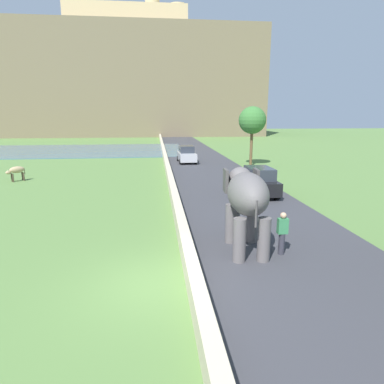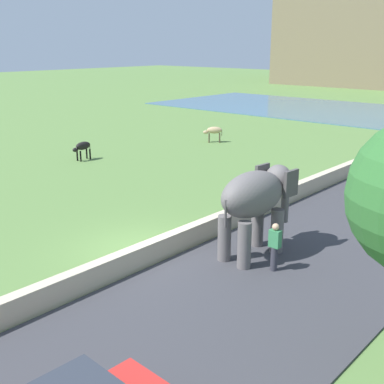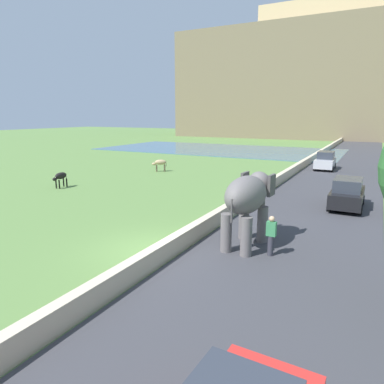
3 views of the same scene
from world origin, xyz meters
The scene contains 12 objects.
ground_plane centered at (0.00, 0.00, 0.00)m, with size 220.00×220.00×0.00m, color #567A3D.
road_surface centered at (5.00, 20.00, 0.03)m, with size 7.00×120.00×0.06m, color #38383D.
barrier_wall centered at (1.20, 18.00, 0.37)m, with size 0.40×110.00×0.74m, color beige.
lake centered at (-14.00, 39.35, 0.04)m, with size 36.00×18.00×0.08m, color #426B84.
hill_distant centered at (-6.00, 80.65, 12.36)m, with size 64.00×28.00×24.72m, color #75664C.
fort_on_hill centered at (-5.74, 80.65, 27.77)m, with size 29.37×8.00×7.57m.
elephant centered at (3.44, 2.27, 2.04)m, with size 1.55×3.50×2.99m.
person_beside_elephant centered at (4.62, 1.61, 0.87)m, with size 0.36×0.22×1.63m.
car_black centered at (6.58, 10.65, 0.90)m, with size 1.80×4.00×1.80m.
car_silver centered at (3.42, 25.56, 0.90)m, with size 1.88×4.04×1.80m.
cow_tan centered at (-10.40, 17.00, 0.84)m, with size 1.28×1.15×1.15m.
cow_black centered at (-12.78, 7.12, 0.84)m, with size 0.54×1.41×1.15m.
Camera 3 is at (7.86, -10.92, 5.35)m, focal length 32.73 mm.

